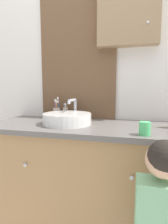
{
  "coord_description": "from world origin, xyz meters",
  "views": [
    {
      "loc": [
        0.31,
        -0.94,
        1.07
      ],
      "look_at": [
        -0.0,
        0.25,
        0.92
      ],
      "focal_mm": 28.0,
      "sensor_mm": 36.0,
      "label": 1
    }
  ],
  "objects_px": {
    "drinking_cup": "(145,128)",
    "soap_dispenser": "(66,113)",
    "child_figure": "(161,221)",
    "sink_basin": "(68,118)",
    "toothbrush_holder": "(57,112)"
  },
  "relations": [
    {
      "from": "child_figure",
      "to": "drinking_cup",
      "type": "bearing_deg",
      "value": 102.76
    },
    {
      "from": "drinking_cup",
      "to": "soap_dispenser",
      "type": "bearing_deg",
      "value": 146.14
    },
    {
      "from": "sink_basin",
      "to": "drinking_cup",
      "type": "relative_size",
      "value": 5.37
    },
    {
      "from": "toothbrush_holder",
      "to": "child_figure",
      "type": "distance_m",
      "value": 1.1
    },
    {
      "from": "sink_basin",
      "to": "soap_dispenser",
      "type": "relative_size",
      "value": 2.96
    },
    {
      "from": "soap_dispenser",
      "to": "child_figure",
      "type": "distance_m",
      "value": 1.05
    },
    {
      "from": "toothbrush_holder",
      "to": "child_figure",
      "type": "bearing_deg",
      "value": -41.17
    },
    {
      "from": "sink_basin",
      "to": "drinking_cup",
      "type": "distance_m",
      "value": 0.57
    },
    {
      "from": "sink_basin",
      "to": "soap_dispenser",
      "type": "bearing_deg",
      "value": 114.14
    },
    {
      "from": "soap_dispenser",
      "to": "child_figure",
      "type": "xyz_separation_m",
      "value": [
        0.7,
        -0.69,
        -0.37
      ]
    },
    {
      "from": "soap_dispenser",
      "to": "drinking_cup",
      "type": "bearing_deg",
      "value": -33.86
    },
    {
      "from": "toothbrush_holder",
      "to": "drinking_cup",
      "type": "height_order",
      "value": "toothbrush_holder"
    },
    {
      "from": "soap_dispenser",
      "to": "child_figure",
      "type": "bearing_deg",
      "value": -44.74
    },
    {
      "from": "soap_dispenser",
      "to": "child_figure",
      "type": "height_order",
      "value": "soap_dispenser"
    },
    {
      "from": "toothbrush_holder",
      "to": "soap_dispenser",
      "type": "xyz_separation_m",
      "value": [
        0.08,
        0.01,
        -0.0
      ]
    }
  ]
}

